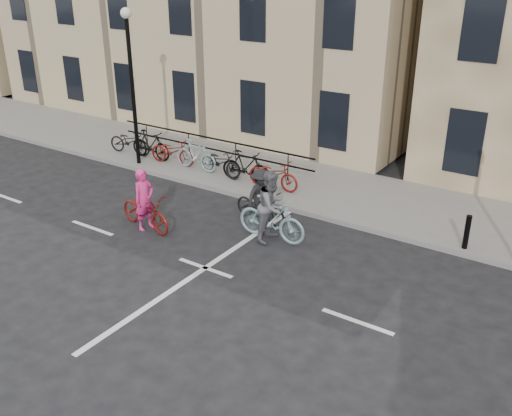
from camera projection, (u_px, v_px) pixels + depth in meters
The scene contains 8 objects.
ground at pixel (205, 268), 13.81m from camera, with size 120.00×120.00×0.00m, color black.
sidewalk at pixel (222, 165), 20.38m from camera, with size 46.00×4.00×0.15m, color slate.
lamp_post at pixel (131, 68), 19.05m from camera, with size 0.36×0.36×5.28m.
bollard_east at pixel (467, 232), 14.26m from camera, with size 0.14×0.14×0.90m, color black.
parked_bikes at pixel (196, 156), 19.59m from camera, with size 8.30×1.23×1.05m.
cyclist_pink at pixel (145, 208), 15.61m from camera, with size 2.01×0.95×1.72m.
cyclist_grey at pixel (272, 212), 14.92m from camera, with size 2.00×0.95×1.93m.
cyclist_dark at pixel (261, 201), 16.01m from camera, with size 1.84×1.09×1.58m.
Camera 1 is at (7.71, -9.33, 6.92)m, focal length 40.00 mm.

